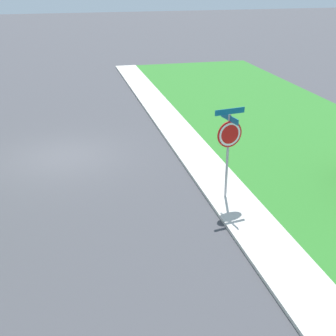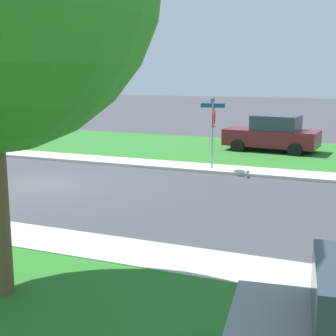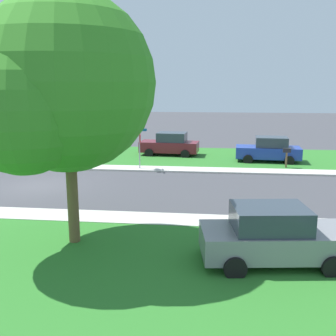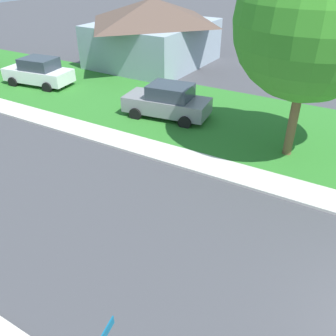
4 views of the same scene
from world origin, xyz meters
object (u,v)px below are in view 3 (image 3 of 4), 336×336
object	(u,v)px
tree_corner_large	(56,89)
car_blue_across_road	(269,150)
stop_sign_far_corner	(140,140)
car_maroon_far_down_street	(170,144)
car_grey_driveway_right	(274,236)
mailbox	(287,153)

from	to	relation	value
tree_corner_large	car_blue_across_road	bearing A→B (deg)	151.10
stop_sign_far_corner	car_blue_across_road	xyz separation A→B (m)	(-3.40, 8.28, -1.01)
car_maroon_far_down_street	tree_corner_large	distance (m)	17.86
stop_sign_far_corner	tree_corner_large	distance (m)	12.50
car_maroon_far_down_street	car_grey_driveway_right	distance (m)	18.52
tree_corner_large	car_grey_driveway_right	bearing A→B (deg)	85.22
car_blue_across_road	mailbox	bearing A→B (deg)	21.98
tree_corner_large	stop_sign_far_corner	bearing A→B (deg)	178.75
tree_corner_large	mailbox	bearing A→B (deg)	145.14
car_blue_across_road	stop_sign_far_corner	bearing A→B (deg)	-67.69
car_blue_across_road	mailbox	size ratio (longest dim) A/B	3.37
car_blue_across_road	car_maroon_far_down_street	bearing A→B (deg)	-104.54
stop_sign_far_corner	mailbox	xyz separation A→B (m)	(-1.36, 9.11, -0.88)
car_grey_driveway_right	mailbox	world-z (taller)	car_grey_driveway_right
stop_sign_far_corner	car_grey_driveway_right	bearing A→B (deg)	26.37
mailbox	car_blue_across_road	bearing A→B (deg)	-158.02
stop_sign_far_corner	mailbox	world-z (taller)	stop_sign_far_corner
stop_sign_far_corner	car_maroon_far_down_street	distance (m)	5.47
car_maroon_far_down_street	tree_corner_large	world-z (taller)	tree_corner_large
car_grey_driveway_right	mailbox	xyz separation A→B (m)	(-14.00, 2.84, 0.14)
car_grey_driveway_right	car_maroon_far_down_street	bearing A→B (deg)	-164.48
tree_corner_large	mailbox	size ratio (longest dim) A/B	6.10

